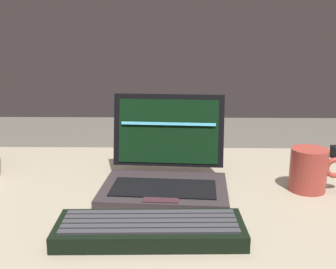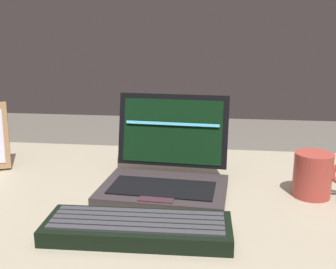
% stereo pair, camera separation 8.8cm
% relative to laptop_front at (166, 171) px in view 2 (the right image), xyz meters
% --- Properties ---
extents(desk, '(1.68, 0.68, 0.71)m').
position_rel_laptop_front_xyz_m(desk, '(0.09, -0.02, -0.11)').
color(desk, '#9F937C').
rests_on(desk, ground).
extents(laptop_front, '(0.29, 0.25, 0.20)m').
position_rel_laptop_front_xyz_m(laptop_front, '(0.00, 0.00, 0.00)').
color(laptop_front, '#312A2C').
rests_on(laptop_front, desk).
extents(external_keyboard, '(0.33, 0.12, 0.03)m').
position_rel_laptop_front_xyz_m(external_keyboard, '(-0.02, -0.23, -0.03)').
color(external_keyboard, black).
rests_on(external_keyboard, desk).
extents(coffee_mug, '(0.12, 0.08, 0.10)m').
position_rel_laptop_front_xyz_m(coffee_mug, '(0.32, -0.01, 0.01)').
color(coffee_mug, '#A83C33').
rests_on(coffee_mug, desk).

